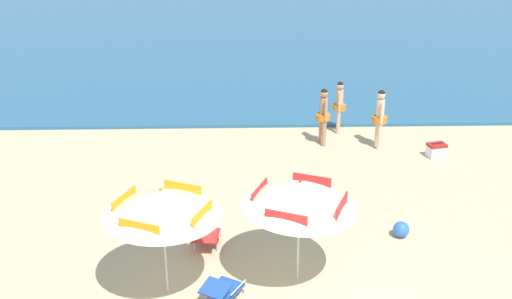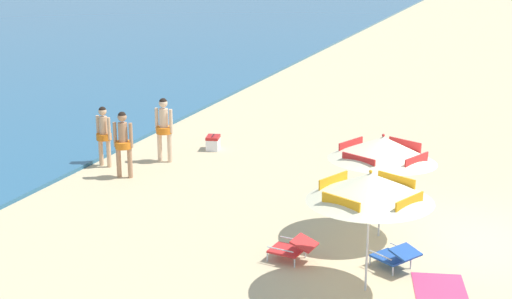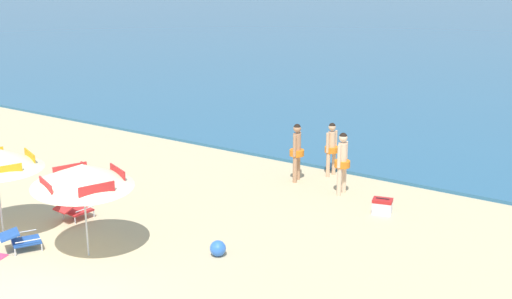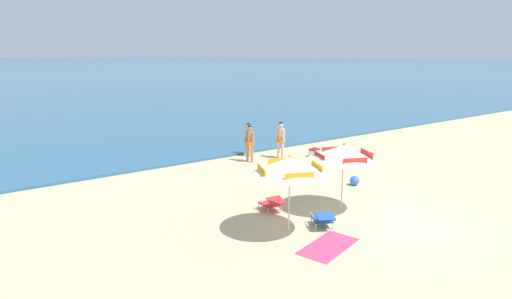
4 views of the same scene
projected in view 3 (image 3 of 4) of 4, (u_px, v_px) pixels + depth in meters
The scene contains 9 objects.
ground_plane at pixel (37, 292), 13.18m from camera, with size 800.00×800.00×0.00m, color tan.
beach_umbrella_striped_second at pixel (82, 175), 14.23m from camera, with size 2.75×2.74×2.18m.
lounge_chair_under_umbrella at pixel (20, 239), 14.92m from camera, with size 0.88×1.00×0.49m.
lounge_chair_beside_umbrella at pixel (74, 209), 16.63m from camera, with size 0.64×0.92×0.50m.
person_standing_near_shore at pixel (297, 148), 19.26m from camera, with size 0.42×0.50×1.71m.
person_standing_beside at pixel (342, 159), 18.18m from camera, with size 0.43×0.52×1.75m.
person_wading_in at pixel (332, 145), 19.73m from camera, with size 0.40×0.48×1.62m.
cooler_box at pixel (382, 206), 17.03m from camera, with size 0.56×0.46×0.43m.
beach_ball at pixel (218, 248), 14.68m from camera, with size 0.36×0.36×0.36m, color blue.
Camera 3 is at (10.11, -7.53, 6.44)m, focal length 47.03 mm.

